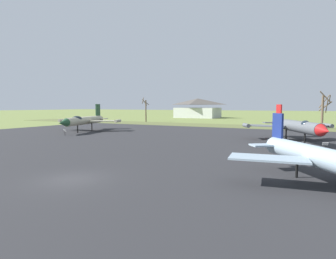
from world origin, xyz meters
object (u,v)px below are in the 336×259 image
at_px(jet_fighter_rear_left, 84,120).
at_px(info_placard_rear_center, 325,146).
at_px(jet_fighter_front_left, 326,159).
at_px(visitor_building, 198,108).
at_px(info_placard_rear_left, 65,132).
at_px(jet_fighter_rear_center, 295,126).

bearing_deg(jet_fighter_rear_left, info_placard_rear_center, -8.03).
xyz_separation_m(jet_fighter_front_left, jet_fighter_rear_left, (-39.52, 20.81, 0.31)).
bearing_deg(visitor_building, jet_fighter_front_left, -63.72).
bearing_deg(info_placard_rear_center, jet_fighter_rear_left, 171.97).
distance_m(info_placard_rear_center, visitor_building, 88.56).
bearing_deg(jet_fighter_rear_left, info_placard_rear_left, -70.44).
relative_size(info_placard_rear_center, jet_fighter_rear_left, 0.07).
height_order(jet_fighter_front_left, info_placard_rear_center, jet_fighter_front_left).
relative_size(info_placard_rear_center, visitor_building, 0.06).
height_order(jet_fighter_rear_left, visitor_building, visitor_building).
height_order(jet_fighter_front_left, jet_fighter_rear_center, jet_fighter_rear_center).
relative_size(jet_fighter_front_left, visitor_building, 0.68).
bearing_deg(jet_fighter_front_left, visitor_building, 116.28).
xyz_separation_m(jet_fighter_rear_left, info_placard_rear_left, (2.36, -6.65, -1.50)).
bearing_deg(info_placard_rear_left, visitor_building, 95.84).
bearing_deg(info_placard_rear_left, jet_fighter_front_left, -20.86).
relative_size(jet_fighter_rear_center, info_placard_rear_left, 13.31).
distance_m(jet_fighter_front_left, jet_fighter_rear_left, 44.66).
height_order(info_placard_rear_center, info_placard_rear_left, info_placard_rear_left).
relative_size(jet_fighter_front_left, info_placard_rear_left, 10.93).
bearing_deg(jet_fighter_rear_left, jet_fighter_front_left, -27.77).
height_order(jet_fighter_rear_center, info_placard_rear_left, jet_fighter_rear_center).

